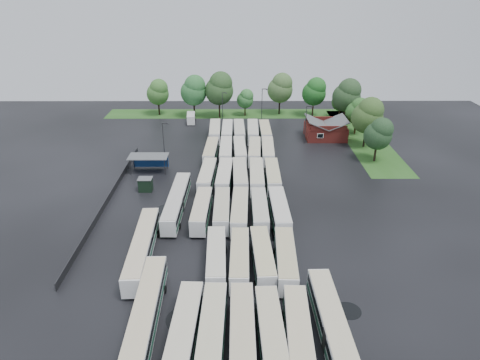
{
  "coord_description": "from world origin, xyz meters",
  "views": [
    {
      "loc": [
        1.75,
        -61.49,
        37.06
      ],
      "look_at": [
        2.0,
        12.0,
        2.5
      ],
      "focal_mm": 32.0,
      "sensor_mm": 36.0,
      "label": 1
    }
  ],
  "objects_px": {
    "brick_building": "(325,131)",
    "minibus": "(191,118)",
    "artic_bus_east": "(334,334)",
    "artic_bus_west_a": "(146,314)"
  },
  "relations": [
    {
      "from": "brick_building",
      "to": "artic_bus_west_a",
      "type": "bearing_deg",
      "value": -116.61
    },
    {
      "from": "artic_bus_west_a",
      "to": "minibus",
      "type": "relative_size",
      "value": 3.08
    },
    {
      "from": "brick_building",
      "to": "minibus",
      "type": "bearing_deg",
      "value": 159.94
    },
    {
      "from": "artic_bus_west_a",
      "to": "minibus",
      "type": "height_order",
      "value": "artic_bus_west_a"
    },
    {
      "from": "brick_building",
      "to": "minibus",
      "type": "distance_m",
      "value": 38.08
    },
    {
      "from": "artic_bus_west_a",
      "to": "minibus",
      "type": "bearing_deg",
      "value": 90.29
    },
    {
      "from": "brick_building",
      "to": "artic_bus_east",
      "type": "relative_size",
      "value": 0.52
    },
    {
      "from": "brick_building",
      "to": "artic_bus_east",
      "type": "bearing_deg",
      "value": -99.68
    },
    {
      "from": "brick_building",
      "to": "minibus",
      "type": "xyz_separation_m",
      "value": [
        -35.76,
        13.06,
        -0.42
      ]
    },
    {
      "from": "brick_building",
      "to": "artic_bus_east",
      "type": "xyz_separation_m",
      "value": [
        -11.81,
        -69.23,
        0.11
      ]
    }
  ]
}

